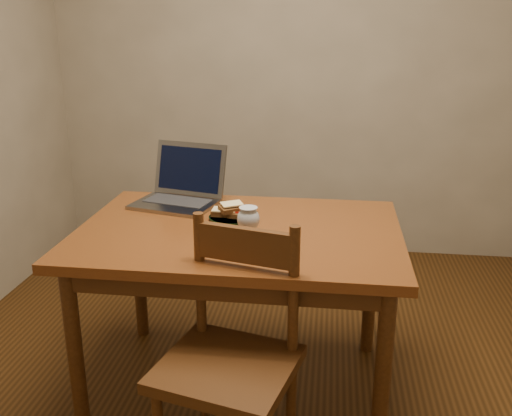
# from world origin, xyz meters

# --- Properties ---
(floor) EXTENTS (3.20, 3.20, 0.02)m
(floor) POSITION_xyz_m (0.00, 0.00, -0.01)
(floor) COLOR black
(floor) RESTS_ON ground
(back_wall) EXTENTS (3.20, 0.02, 2.60)m
(back_wall) POSITION_xyz_m (0.00, 1.61, 1.30)
(back_wall) COLOR gray
(back_wall) RESTS_ON floor
(front_wall) EXTENTS (3.20, 0.02, 2.60)m
(front_wall) POSITION_xyz_m (0.00, -1.61, 1.30)
(front_wall) COLOR gray
(front_wall) RESTS_ON floor
(table) EXTENTS (1.30, 0.90, 0.74)m
(table) POSITION_xyz_m (-0.09, -0.07, 0.65)
(table) COLOR #4C200C
(table) RESTS_ON floor
(chair) EXTENTS (0.52, 0.50, 0.46)m
(chair) POSITION_xyz_m (-0.04, -0.57, 0.50)
(chair) COLOR #361C0B
(chair) RESTS_ON floor
(plate) EXTENTS (0.19, 0.19, 0.02)m
(plate) POSITION_xyz_m (-0.14, 0.03, 0.75)
(plate) COLOR black
(plate) RESTS_ON table
(sandwich_cheese) EXTENTS (0.11, 0.07, 0.03)m
(sandwich_cheese) POSITION_xyz_m (-0.17, 0.04, 0.77)
(sandwich_cheese) COLOR #381E0C
(sandwich_cheese) RESTS_ON plate
(sandwich_tomato) EXTENTS (0.10, 0.07, 0.03)m
(sandwich_tomato) POSITION_xyz_m (-0.10, 0.02, 0.77)
(sandwich_tomato) COLOR #381E0C
(sandwich_tomato) RESTS_ON plate
(sandwich_top) EXTENTS (0.12, 0.11, 0.03)m
(sandwich_top) POSITION_xyz_m (-0.14, 0.04, 0.79)
(sandwich_top) COLOR #381E0C
(sandwich_top) RESTS_ON plate
(milk_glass) EXTENTS (0.08, 0.08, 0.16)m
(milk_glass) POSITION_xyz_m (-0.02, -0.27, 0.82)
(milk_glass) COLOR white
(milk_glass) RESTS_ON table
(laptop) EXTENTS (0.42, 0.40, 0.26)m
(laptop) POSITION_xyz_m (-0.41, 0.26, 0.81)
(laptop) COLOR slate
(laptop) RESTS_ON table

